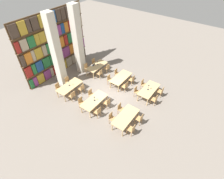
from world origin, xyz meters
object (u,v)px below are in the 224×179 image
Objects in this scene: chair_6 at (161,91)px; chair_15 at (117,73)px; reading_table_1 at (149,90)px; chair_20 at (100,73)px; chair_3 at (121,109)px; reading_table_2 at (94,101)px; chair_9 at (82,102)px; chair_0 at (132,129)px; chair_23 at (94,63)px; chair_22 at (107,68)px; pillar_left at (56,52)px; chair_12 at (125,86)px; pillar_center at (78,41)px; chair_19 at (68,81)px; desk_lamp_0 at (149,86)px; chair_5 at (137,91)px; chair_16 at (72,96)px; reading_table_5 at (97,66)px; chair_18 at (81,88)px; chair_21 at (87,68)px; chair_1 at (112,118)px; reading_table_3 at (121,78)px; desk_lamp_2 at (69,82)px; chair_10 at (107,103)px; reading_table_0 at (126,117)px; desk_lamp_3 at (98,62)px; chair_11 at (91,94)px; chair_14 at (132,80)px; chair_2 at (140,119)px; chair_8 at (98,112)px; chair_7 at (143,84)px; chair_13 at (110,79)px; chair_17 at (59,88)px; reading_table_4 at (70,86)px.

chair_6 is 4.16m from chair_15.
chair_20 is at bearing 94.68° from reading_table_1.
reading_table_2 is at bearing -72.03° from chair_3.
chair_0 is at bearing 91.73° from chair_9.
chair_9 and chair_23 have the same top height.
chair_20 and chair_22 have the same top height.
chair_12 is (2.26, -4.92, -2.51)m from pillar_left.
pillar_center reaches higher than chair_19.
chair_22 is at bearing 80.38° from desk_lamp_0.
chair_22 is at bearing -107.67° from chair_5.
chair_16 is 0.42× the size of reading_table_5.
chair_12 is 1.00× the size of chair_18.
chair_15 and chair_21 have the same top height.
reading_table_1 is at bearing 168.60° from chair_1.
pillar_left is 5.53m from reading_table_3.
chair_1 is 4.63m from desk_lamp_2.
chair_23 is at bearing 56.72° from chair_0.
desk_lamp_2 reaches higher than chair_20.
pillar_center reaches higher than desk_lamp_2.
chair_18 is at bearing -164.06° from reading_table_5.
chair_10 is (0.54, -0.77, -0.17)m from reading_table_2.
chair_1 is at bearing 122.35° from reading_table_0.
pillar_center is at bearing 121.23° from desk_lamp_3.
chair_3 is at bearing 91.72° from chair_11.
chair_1 is at bearing -130.91° from reading_table_5.
chair_3 is at bearing -111.02° from pillar_center.
chair_15 is at bearing 54.88° from chair_12.
chair_22 is (3.58, 1.17, 0.00)m from chair_11.
chair_14 reaches higher than reading_table_0.
chair_2 and chair_19 have the same top height.
desk_lamp_2 is at bearing -178.73° from desk_lamp_3.
chair_2 reaches higher than reading_table_5.
chair_8 is at bearing 42.30° from chair_23.
desk_lamp_3 is at bearing -86.90° from chair_7.
desk_lamp_3 is at bearing 115.18° from chair_22.
pillar_center reaches higher than chair_13.
chair_15 is 1.00× the size of chair_18.
chair_21 and chair_23 have the same top height.
chair_16 is (-3.77, 4.50, -0.57)m from desk_lamp_0.
chair_6 is 2.85m from chair_12.
reading_table_2 is 4.55m from chair_22.
chair_17 is (-3.77, 6.03, -0.57)m from desk_lamp_0.
desk_lamp_0 reaches higher than reading_table_5.
chair_7 and chair_17 have the same top height.
chair_10 reaches higher than reading_table_2.
chair_15 is at bearing -84.11° from desk_lamp_3.
chair_5 is (-0.54, 0.77, -0.17)m from reading_table_1.
chair_13 is at bearing -130.76° from chair_3.
chair_6 is at bearing -30.54° from chair_8.
chair_1 reaches higher than reading_table_4.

